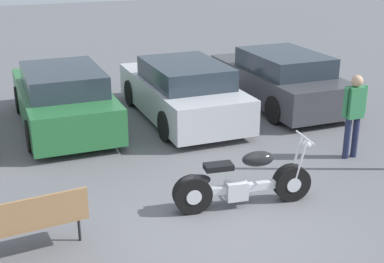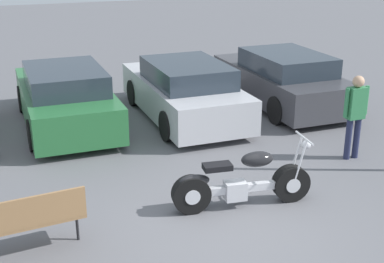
# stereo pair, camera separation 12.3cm
# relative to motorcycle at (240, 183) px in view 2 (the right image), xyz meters

# --- Properties ---
(ground_plane) EXTENTS (60.00, 60.00, 0.00)m
(ground_plane) POSITION_rel_motorcycle_xyz_m (-0.44, -0.52, -0.40)
(ground_plane) COLOR slate
(motorcycle) EXTENTS (2.27, 0.72, 1.08)m
(motorcycle) POSITION_rel_motorcycle_xyz_m (0.00, 0.00, 0.00)
(motorcycle) COLOR black
(motorcycle) RESTS_ON ground_plane
(parked_car_green) EXTENTS (1.89, 4.39, 1.37)m
(parked_car_green) POSITION_rel_motorcycle_xyz_m (-1.97, 4.92, 0.26)
(parked_car_green) COLOR #286B38
(parked_car_green) RESTS_ON ground_plane
(parked_car_silver) EXTENTS (1.89, 4.39, 1.37)m
(parked_car_silver) POSITION_rel_motorcycle_xyz_m (0.71, 4.48, 0.26)
(parked_car_silver) COLOR #BCBCC1
(parked_car_silver) RESTS_ON ground_plane
(parked_car_dark_grey) EXTENTS (1.89, 4.39, 1.37)m
(parked_car_dark_grey) POSITION_rel_motorcycle_xyz_m (3.38, 4.62, 0.26)
(parked_car_dark_grey) COLOR #3D3D42
(parked_car_dark_grey) RESTS_ON ground_plane
(park_bench) EXTENTS (1.47, 0.54, 0.89)m
(park_bench) POSITION_rel_motorcycle_xyz_m (-3.18, -0.23, 0.15)
(park_bench) COLOR #997047
(park_bench) RESTS_ON ground_plane
(person_standing) EXTENTS (0.52, 0.22, 1.64)m
(person_standing) POSITION_rel_motorcycle_xyz_m (2.87, 1.02, 0.57)
(person_standing) COLOR #232847
(person_standing) RESTS_ON ground_plane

